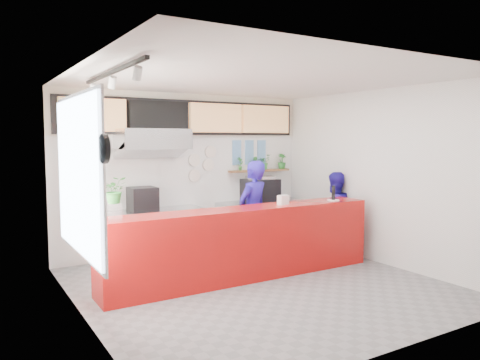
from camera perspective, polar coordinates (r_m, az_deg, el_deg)
name	(u,v)px	position (r m, az deg, el deg)	size (l,w,h in m)	color
floor	(259,285)	(7.07, 2.30, -12.68)	(5.00, 5.00, 0.00)	slate
ceiling	(260,79)	(6.79, 2.39, 12.23)	(5.00, 5.00, 0.00)	silver
wall_back	(187,173)	(8.95, -6.53, 0.83)	(5.00, 5.00, 0.00)	white
wall_left	(81,194)	(5.78, -18.80, -1.68)	(5.00, 5.00, 0.00)	white
wall_right	(380,177)	(8.40, 16.71, 0.38)	(5.00, 5.00, 0.00)	white
service_counter	(245,243)	(7.25, 0.56, -7.72)	(4.50, 0.60, 1.10)	#A30D0B
cream_band	(186,115)	(8.93, -6.58, 7.89)	(5.00, 0.02, 0.80)	beige
prep_bench	(153,235)	(8.51, -10.54, -6.58)	(1.80, 0.60, 0.90)	#B2B5BA
panini_oven	(143,199)	(8.34, -11.79, -2.27)	(0.46, 0.46, 0.41)	black
extraction_hood	(153,139)	(8.29, -10.61, 4.95)	(1.20, 0.70, 0.35)	#B2B5BA
hood_lip	(153,150)	(8.29, -10.59, 3.57)	(1.20, 0.70, 0.08)	#B2B5BA
right_bench	(261,223)	(9.55, 2.54, -5.23)	(1.80, 0.60, 0.90)	#B2B5BA
espresso_machine	(260,190)	(9.44, 2.48, -1.23)	(0.69, 0.49, 0.44)	black
espresso_tray	(260,177)	(9.42, 2.49, 0.31)	(0.55, 0.38, 0.05)	silver
herb_shelf	(260,171)	(9.64, 2.39, 1.16)	(1.40, 0.18, 0.04)	brown
menu_board_far_left	(93,115)	(8.24, -17.48, 7.59)	(1.10, 0.10, 0.55)	tan
menu_board_mid_left	(159,117)	(8.59, -9.88, 7.63)	(1.10, 0.10, 0.55)	black
menu_board_mid_right	(216,118)	(9.08, -2.98, 7.55)	(1.10, 0.10, 0.55)	tan
menu_board_far_right	(266,119)	(9.68, 3.13, 7.39)	(1.10, 0.10, 0.55)	tan
soffit	(187,118)	(8.90, -6.49, 7.58)	(4.80, 0.04, 0.65)	black
window_pane	(78,176)	(6.06, -19.19, 0.50)	(0.04, 2.20, 1.90)	silver
window_frame	(79,176)	(6.06, -19.01, 0.51)	(0.03, 2.30, 2.00)	#B2B5BA
wall_clock_rim	(104,149)	(4.88, -16.24, 3.68)	(0.30, 0.30, 0.05)	black
wall_clock_face	(107,149)	(4.88, -15.90, 3.69)	(0.26, 0.26, 0.02)	white
track_rail	(112,72)	(5.89, -15.31, 12.57)	(0.05, 2.40, 0.04)	black
dec_plate_a	(194,160)	(8.97, -5.60, 2.45)	(0.24, 0.24, 0.03)	silver
dec_plate_b	(208,165)	(9.11, -3.89, 1.87)	(0.24, 0.24, 0.03)	silver
dec_plate_c	(194,176)	(8.99, -5.58, 0.54)	(0.24, 0.24, 0.03)	silver
dec_plate_d	(210,152)	(9.12, -3.62, 3.45)	(0.24, 0.24, 0.03)	silver
photo_frame_a	(237,146)	(9.42, -0.41, 4.12)	(0.20, 0.02, 0.25)	#598CBF
photo_frame_b	(249,146)	(9.58, 1.14, 4.13)	(0.20, 0.02, 0.25)	#598CBF
photo_frame_c	(261,146)	(9.74, 2.63, 4.14)	(0.20, 0.02, 0.25)	#598CBF
photo_frame_d	(237,159)	(9.43, -0.41, 2.60)	(0.20, 0.02, 0.25)	#598CBF
photo_frame_e	(249,159)	(9.58, 1.14, 2.64)	(0.20, 0.02, 0.25)	#598CBF
photo_frame_f	(261,158)	(9.75, 2.63, 2.67)	(0.20, 0.02, 0.25)	#598CBF
staff_center	(253,213)	(7.93, 1.61, -4.09)	(0.65, 0.43, 1.78)	#211595
staff_right	(334,212)	(9.03, 11.39, -3.89)	(0.74, 0.58, 1.53)	#211595
herb_a	(240,164)	(9.38, 0.01, 2.01)	(0.14, 0.10, 0.27)	#266C27
herb_b	(254,163)	(9.55, 1.69, 2.07)	(0.15, 0.12, 0.28)	#266C27
herb_c	(264,162)	(9.69, 2.92, 2.21)	(0.28, 0.24, 0.31)	#266C27
herb_d	(282,161)	(9.95, 5.12, 2.31)	(0.18, 0.16, 0.32)	#266C27
glass_vase	(115,212)	(6.24, -14.96, -3.75)	(0.19, 0.19, 0.23)	white
basil_vase	(115,190)	(6.20, -15.02, -1.20)	(0.31, 0.27, 0.35)	#266C27
napkin_holder	(283,200)	(7.52, 5.27, -2.43)	(0.17, 0.11, 0.15)	white
white_plate	(333,200)	(8.13, 11.31, -2.43)	(0.21, 0.21, 0.02)	white
pepper_mill	(333,193)	(8.12, 11.32, -1.53)	(0.06, 0.06, 0.24)	black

